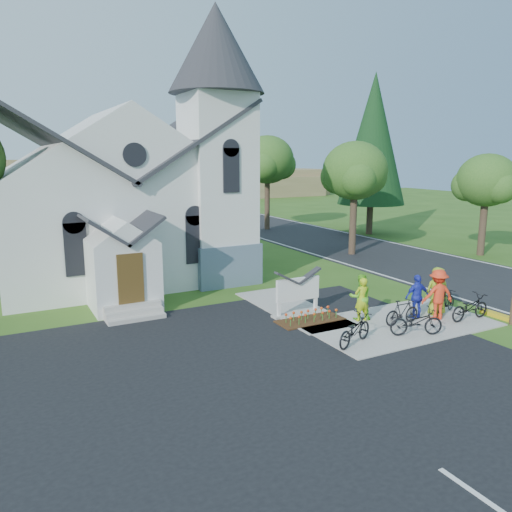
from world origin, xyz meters
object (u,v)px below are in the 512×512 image
church_sign (298,290)px  bike_3 (447,302)px  bike_0 (355,330)px  bike_2 (416,322)px  cyclist_1 (360,297)px  cyclist_4 (437,291)px  bike_1 (402,312)px  cyclist_0 (362,299)px  cyclist_2 (417,297)px  cyclist_3 (438,294)px  bike_4 (470,307)px

church_sign → bike_3: (5.25, -2.66, -0.52)m
bike_0 → bike_2: bike_0 is taller
church_sign → cyclist_1: size_ratio=1.25×
church_sign → bike_2: church_sign is taller
cyclist_4 → bike_1: bearing=29.2°
cyclist_4 → cyclist_0: bearing=7.9°
cyclist_2 → bike_3: bearing=-173.9°
cyclist_0 → cyclist_3: 2.93m
bike_1 → cyclist_2: size_ratio=0.93×
cyclist_2 → cyclist_3: 0.76m
bike_0 → cyclist_1: 2.70m
cyclist_0 → cyclist_4: bearing=172.8°
bike_0 → bike_1: (2.81, 0.75, -0.02)m
cyclist_1 → bike_1: (0.99, -1.20, -0.40)m
bike_2 → cyclist_3: cyclist_3 is taller
cyclist_3 → bike_3: cyclist_3 is taller
bike_1 → bike_3: 2.54m
cyclist_0 → cyclist_3: (2.68, -1.16, 0.13)m
bike_3 → cyclist_4: (-0.49, 0.07, 0.48)m
cyclist_3 → bike_1: bearing=11.0°
bike_0 → cyclist_4: cyclist_4 is taller
church_sign → bike_3: 5.91m
cyclist_0 → bike_2: 2.23m
cyclist_1 → bike_1: size_ratio=1.11×
cyclist_1 → church_sign: bearing=-20.5°
bike_1 → bike_2: bearing=159.5°
church_sign → bike_4: 6.51m
cyclist_1 → cyclist_3: cyclist_3 is taller
cyclist_0 → cyclist_4: cyclist_4 is taller
cyclist_1 → bike_4: (3.62, -2.01, -0.39)m
bike_3 → bike_4: (0.10, -1.01, 0.03)m
church_sign → cyclist_0: (1.67, -1.84, -0.14)m
bike_3 → cyclist_0: bearing=57.4°
cyclist_0 → bike_0: (-1.77, -1.78, -0.34)m
cyclist_0 → bike_4: (3.68, -1.83, -0.34)m
cyclist_0 → bike_1: size_ratio=1.06×
cyclist_3 → cyclist_4: cyclist_3 is taller
cyclist_2 → bike_2: bearing=54.2°
cyclist_0 → cyclist_1: bearing=-102.6°
cyclist_1 → bike_4: 4.16m
bike_4 → cyclist_2: bearing=55.5°
bike_1 → bike_4: 2.76m
church_sign → cyclist_4: bearing=-28.6°
cyclist_0 → bike_0: size_ratio=0.88×
cyclist_1 → bike_3: cyclist_1 is taller
cyclist_2 → bike_2: size_ratio=0.92×
bike_1 → bike_4: bearing=-107.7°
bike_2 → cyclist_4: cyclist_4 is taller
bike_3 → cyclist_4: size_ratio=0.81×
church_sign → bike_1: 3.98m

